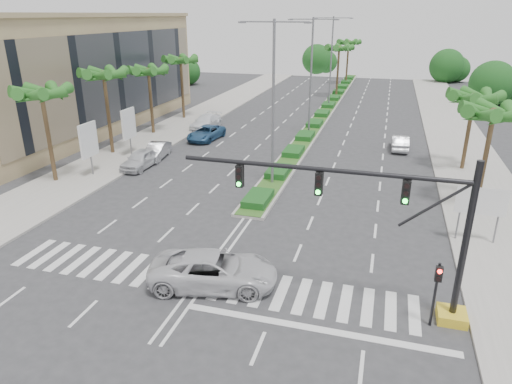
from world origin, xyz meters
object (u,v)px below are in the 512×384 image
car_parked_a (141,159)px  car_parked_b (157,151)px  car_parked_d (206,122)px  car_right (400,143)px  car_crossing (214,270)px  car_parked_c (206,133)px

car_parked_a → car_parked_b: bearing=91.5°
car_parked_d → car_right: car_parked_d is taller
car_parked_d → car_crossing: 32.53m
car_parked_c → car_crossing: size_ratio=0.85×
car_parked_b → car_parked_c: size_ratio=0.82×
car_parked_a → car_right: (21.24, 11.94, -0.05)m
car_parked_c → car_parked_d: size_ratio=0.97×
car_parked_b → car_right: car_right is taller
car_parked_b → car_right: bearing=15.6°
car_crossing → car_right: (8.71, 27.17, -0.13)m
car_parked_b → car_parked_d: size_ratio=0.79×
car_parked_b → car_parked_c: 7.58m
car_parked_c → car_right: size_ratio=1.19×
car_parked_b → car_crossing: (12.52, -18.11, 0.15)m
car_crossing → car_parked_a: bearing=27.1°
car_parked_a → car_parked_d: car_parked_d is taller
car_crossing → car_parked_b: bearing=22.3°
car_parked_a → car_crossing: 19.72m
car_crossing → car_parked_c: bearing=10.3°
car_parked_d → car_right: (21.24, -2.86, -0.06)m
car_parked_b → car_parked_a: bearing=-97.5°
car_parked_c → car_crossing: car_crossing is taller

